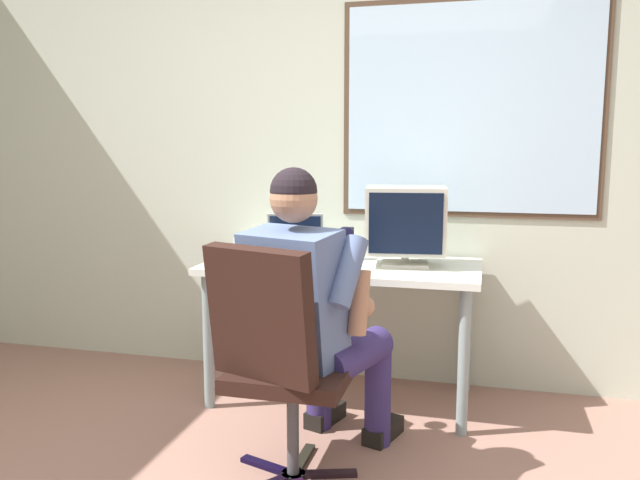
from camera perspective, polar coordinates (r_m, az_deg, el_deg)
wall_rear at (r=3.68m, az=3.11°, el=8.43°), size 5.24×0.08×2.69m
desk at (r=3.35m, az=1.98°, el=-3.60°), size 1.42×0.69×0.74m
office_chair at (r=2.50m, az=-3.88°, el=-9.91°), size 0.55×0.59×0.99m
person_seated at (r=2.67m, az=-0.78°, el=-6.42°), size 0.66×0.83×1.27m
crt_monitor at (r=3.26m, az=7.69°, el=1.68°), size 0.43×0.33×0.41m
laptop at (r=3.47m, az=-2.29°, el=-0.64°), size 0.37×0.40×0.24m
wine_glass at (r=3.31m, az=-7.13°, el=-0.61°), size 0.07×0.07×0.14m
desk_speaker at (r=3.43m, az=2.44°, el=-0.32°), size 0.06×0.07×0.17m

